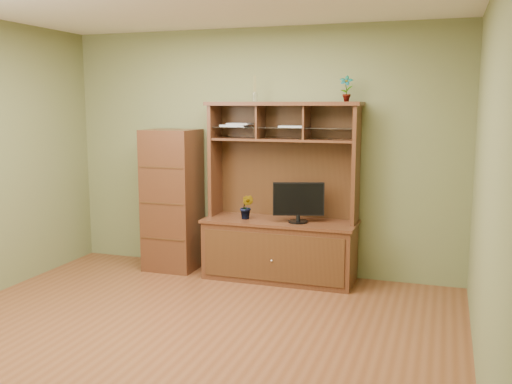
% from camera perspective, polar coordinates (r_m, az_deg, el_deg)
% --- Properties ---
extents(room, '(4.54, 4.04, 2.74)m').
position_cam_1_polar(room, '(4.52, -7.60, 2.03)').
color(room, brown).
rests_on(room, ground).
extents(media_hutch, '(1.66, 0.61, 1.90)m').
position_cam_1_polar(media_hutch, '(6.14, 2.45, -3.95)').
color(media_hutch, '#3E2011').
rests_on(media_hutch, room).
extents(monitor, '(0.52, 0.21, 0.42)m').
position_cam_1_polar(monitor, '(5.94, 4.26, -0.95)').
color(monitor, black).
rests_on(monitor, media_hutch).
extents(orchid_plant, '(0.15, 0.12, 0.27)m').
position_cam_1_polar(orchid_plant, '(6.12, -0.94, -1.50)').
color(orchid_plant, '#395C1F').
rests_on(orchid_plant, media_hutch).
extents(top_plant, '(0.14, 0.10, 0.26)m').
position_cam_1_polar(top_plant, '(5.92, 9.01, 10.19)').
color(top_plant, '#2D5E21').
rests_on(top_plant, media_hutch).
extents(reed_diffuser, '(0.06, 0.06, 0.28)m').
position_cam_1_polar(reed_diffuser, '(6.16, -0.12, 10.03)').
color(reed_diffuser, silver).
rests_on(reed_diffuser, media_hutch).
extents(magazines, '(0.93, 0.23, 0.04)m').
position_cam_1_polar(magazines, '(6.17, -0.17, 6.68)').
color(magazines, silver).
rests_on(magazines, media_hutch).
extents(side_cabinet, '(0.57, 0.52, 1.59)m').
position_cam_1_polar(side_cabinet, '(6.55, -8.35, -0.79)').
color(side_cabinet, '#3E2011').
rests_on(side_cabinet, room).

